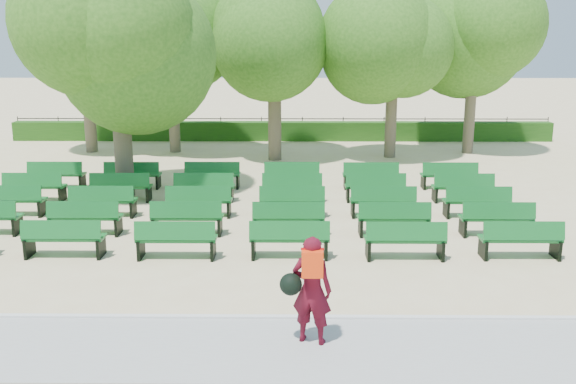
# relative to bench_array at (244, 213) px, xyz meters

# --- Properties ---
(ground) EXTENTS (120.00, 120.00, 0.00)m
(ground) POSITION_rel_bench_array_xyz_m (0.81, -0.57, -0.09)
(ground) COLOR beige
(paving) EXTENTS (30.00, 2.20, 0.06)m
(paving) POSITION_rel_bench_array_xyz_m (0.81, -7.97, -0.06)
(paving) COLOR #A5A6A1
(paving) RESTS_ON ground
(curb) EXTENTS (30.00, 0.12, 0.10)m
(curb) POSITION_rel_bench_array_xyz_m (0.81, -6.82, -0.04)
(curb) COLOR silver
(curb) RESTS_ON ground
(hedge) EXTENTS (26.00, 0.70, 0.90)m
(hedge) POSITION_rel_bench_array_xyz_m (0.81, 13.43, 0.36)
(hedge) COLOR #204D14
(hedge) RESTS_ON ground
(fence) EXTENTS (26.00, 0.10, 1.02)m
(fence) POSITION_rel_bench_array_xyz_m (0.81, 13.83, -0.09)
(fence) COLOR black
(fence) RESTS_ON ground
(tree_line) EXTENTS (21.80, 6.80, 7.04)m
(tree_line) POSITION_rel_bench_array_xyz_m (0.81, 9.43, -0.09)
(tree_line) COLOR #3B721E
(tree_line) RESTS_ON ground
(bench_array) EXTENTS (1.87, 0.72, 1.15)m
(bench_array) POSITION_rel_bench_array_xyz_m (0.00, 0.00, 0.00)
(bench_array) COLOR #116123
(bench_array) RESTS_ON ground
(tree_among) EXTENTS (4.75, 4.75, 6.68)m
(tree_among) POSITION_rel_bench_array_xyz_m (-3.98, 2.39, 4.41)
(tree_among) COLOR brown
(tree_among) RESTS_ON ground
(person) EXTENTS (0.91, 0.62, 1.83)m
(person) POSITION_rel_bench_array_xyz_m (1.67, -7.74, 0.91)
(person) COLOR #4D0B18
(person) RESTS_ON ground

